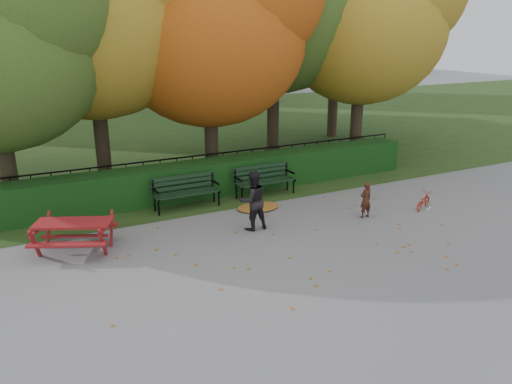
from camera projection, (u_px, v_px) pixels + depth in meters
name	position (u px, v px, depth m)	size (l,w,h in m)	color
ground	(298.00, 248.00, 11.07)	(90.00, 90.00, 0.00)	slate
grass_strip	(137.00, 136.00, 22.92)	(90.00, 90.00, 0.00)	#193613
building_right	(191.00, 11.00, 36.42)	(9.00, 6.00, 12.00)	#A19980
hedge	(218.00, 177.00, 14.73)	(13.00, 0.90, 1.00)	black
iron_fence	(208.00, 169.00, 15.39)	(14.00, 0.04, 1.02)	black
tree_a	(1.00, 34.00, 12.15)	(5.88, 5.60, 7.48)	black
tree_b	(103.00, 1.00, 14.06)	(6.72, 6.40, 8.79)	black
tree_c	(221.00, 23.00, 15.00)	(6.30, 6.00, 8.00)	black
tree_e	(375.00, 17.00, 17.23)	(6.09, 5.80, 8.16)	black
tree_g	(347.00, 12.00, 21.31)	(6.30, 6.00, 8.55)	black
bench_left	(186.00, 189.00, 13.48)	(1.80, 0.57, 0.88)	black
bench_right	(264.00, 178.00, 14.52)	(1.80, 0.57, 0.88)	black
picnic_table	(74.00, 228.00, 10.75)	(2.00, 1.85, 0.79)	maroon
leaf_pile	(258.00, 207.00, 13.55)	(1.20, 0.83, 0.08)	brown
leaf_scatter	(291.00, 243.00, 11.32)	(9.00, 5.70, 0.01)	brown
child	(366.00, 200.00, 12.79)	(0.35, 0.23, 0.95)	#3A1C12
adult	(253.00, 201.00, 11.93)	(0.71, 0.55, 1.47)	black
bicycle	(423.00, 201.00, 13.49)	(0.30, 0.85, 0.45)	#A6200F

